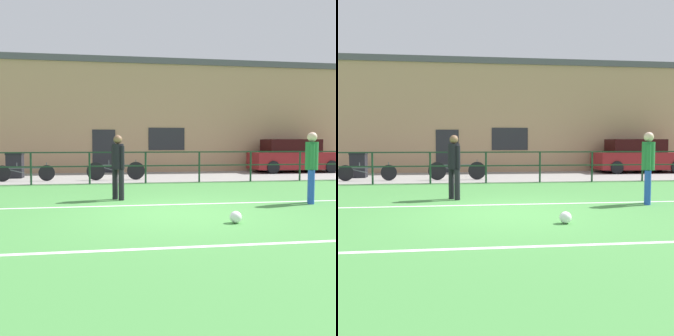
# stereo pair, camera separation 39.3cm
# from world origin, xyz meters

# --- Properties ---
(ground) EXTENTS (60.00, 44.00, 0.04)m
(ground) POSITION_xyz_m (0.00, 0.00, -0.02)
(ground) COLOR #478C42
(field_line_touchline) EXTENTS (36.00, 0.11, 0.00)m
(field_line_touchline) POSITION_xyz_m (0.00, 1.04, 0.00)
(field_line_touchline) COLOR white
(field_line_touchline) RESTS_ON ground
(field_line_hash) EXTENTS (36.00, 0.11, 0.00)m
(field_line_hash) POSITION_xyz_m (0.00, -2.69, 0.00)
(field_line_hash) COLOR white
(field_line_hash) RESTS_ON ground
(pavement_strip) EXTENTS (48.00, 5.00, 0.02)m
(pavement_strip) POSITION_xyz_m (0.00, 8.50, 0.01)
(pavement_strip) COLOR gray
(pavement_strip) RESTS_ON ground
(perimeter_fence) EXTENTS (36.07, 0.07, 1.15)m
(perimeter_fence) POSITION_xyz_m (0.00, 6.00, 0.75)
(perimeter_fence) COLOR #193823
(perimeter_fence) RESTS_ON ground
(clubhouse_facade) EXTENTS (28.00, 2.56, 5.61)m
(clubhouse_facade) POSITION_xyz_m (-0.00, 12.20, 2.81)
(clubhouse_facade) COLOR tan
(clubhouse_facade) RESTS_ON ground
(player_goalkeeper) EXTENTS (0.32, 0.38, 1.67)m
(player_goalkeeper) POSITION_xyz_m (-1.10, 2.03, 0.95)
(player_goalkeeper) COLOR black
(player_goalkeeper) RESTS_ON ground
(player_striker) EXTENTS (0.30, 0.43, 1.72)m
(player_striker) POSITION_xyz_m (3.51, 0.72, 0.98)
(player_striker) COLOR blue
(player_striker) RESTS_ON ground
(soccer_ball_match) EXTENTS (0.22, 0.22, 0.22)m
(soccer_ball_match) POSITION_xyz_m (0.94, -1.22, 0.11)
(soccer_ball_match) COLOR white
(soccer_ball_match) RESTS_ON ground
(parked_car_red) EXTENTS (4.36, 1.78, 1.62)m
(parked_car_red) POSITION_xyz_m (7.72, 9.90, 0.78)
(parked_car_red) COLOR maroon
(parked_car_red) RESTS_ON pavement_strip
(bicycle_parked_0) EXTENTS (2.25, 0.04, 0.79)m
(bicycle_parked_0) POSITION_xyz_m (-1.05, 7.20, 0.38)
(bicycle_parked_0) COLOR black
(bicycle_parked_0) RESTS_ON pavement_strip
(bicycle_parked_1) EXTENTS (2.20, 0.04, 0.71)m
(bicycle_parked_1) POSITION_xyz_m (-4.46, 7.20, 0.34)
(bicycle_parked_1) COLOR black
(bicycle_parked_1) RESTS_ON pavement_strip
(trash_bin_0) EXTENTS (0.65, 0.55, 1.04)m
(trash_bin_0) POSITION_xyz_m (-5.12, 8.64, 0.54)
(trash_bin_0) COLOR black
(trash_bin_0) RESTS_ON pavement_strip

